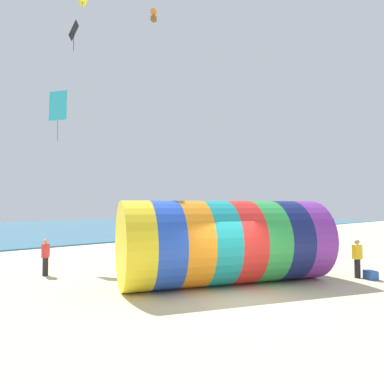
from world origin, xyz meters
name	(u,v)px	position (x,y,z in m)	size (l,w,h in m)	color
ground_plane	(248,302)	(0.00, 0.00, 0.00)	(120.00, 120.00, 0.00)	beige
giant_inflatable_tube	(226,242)	(1.29, 2.19, 1.62)	(8.78, 6.09, 3.24)	yellow
kite_handler	(357,258)	(6.23, -0.75, 0.82)	(0.42, 0.35, 1.62)	black
kite_orange_box	(154,15)	(8.38, 17.57, 19.92)	(0.54, 0.54, 1.14)	orange
kite_cyan_diamond	(58,106)	(-1.90, 11.87, 8.55)	(0.67, 0.98, 2.77)	#2DB2C6
kite_black_diamond	(74,31)	(0.13, 14.87, 14.65)	(0.86, 0.94, 1.94)	black
bystander_near_water	(46,257)	(-3.57, 8.37, 0.82)	(0.40, 0.42, 1.61)	black
bystander_far_left	(200,233)	(9.36, 12.55, 0.91)	(0.38, 0.42, 1.76)	black
cooler_box	(371,275)	(6.36, -1.23, 0.18)	(0.52, 0.36, 0.36)	#2659B2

